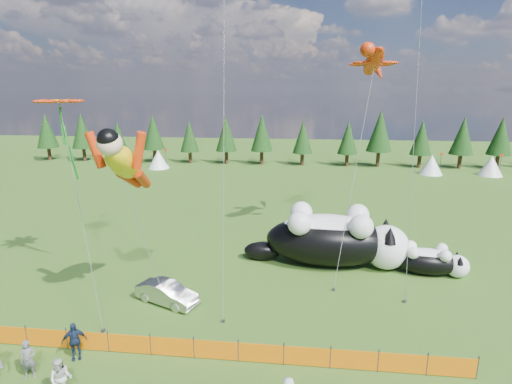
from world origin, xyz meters
TOP-DOWN VIEW (x-y plane):
  - ground at (0.00, 0.00)m, footprint 160.00×160.00m
  - safety_fence at (0.00, -3.00)m, footprint 22.06×0.06m
  - tree_line at (0.00, 45.00)m, footprint 90.00×4.00m
  - festival_tents at (11.00, 40.00)m, footprint 50.00×3.20m
  - cat_large at (5.95, 7.79)m, footprint 11.18×4.30m
  - cat_small at (12.02, 6.97)m, footprint 5.46×2.45m
  - car at (-3.76, 1.52)m, footprint 3.93×2.60m
  - spectator_a at (-7.51, -4.93)m, footprint 0.72×0.60m
  - spectator_b at (-5.45, -5.93)m, footprint 0.95×0.68m
  - spectator_c at (-6.25, -3.60)m, footprint 1.17×0.96m
  - superhero_kite at (-5.16, 0.46)m, footprint 4.86×5.18m
  - gecko_kite at (8.50, 12.64)m, footprint 4.56×12.04m
  - flower_kite at (-10.15, 3.65)m, footprint 5.62×6.69m

SIDE VIEW (x-z plane):
  - ground at x=0.00m, z-range 0.00..0.00m
  - safety_fence at x=0.00m, z-range -0.05..1.05m
  - car at x=-3.76m, z-range 0.00..1.22m
  - spectator_a at x=-7.51m, z-range 0.00..1.70m
  - spectator_b at x=-5.45m, z-range 0.00..1.76m
  - spectator_c at x=-6.25m, z-range 0.00..1.78m
  - cat_small at x=12.02m, z-range -0.05..1.93m
  - festival_tents at x=11.00m, z-range 0.00..2.80m
  - cat_large at x=5.95m, z-range -0.10..3.93m
  - tree_line at x=0.00m, z-range 0.00..8.00m
  - superhero_kite at x=-5.16m, z-range 3.02..13.40m
  - flower_kite at x=-10.15m, z-range 4.51..17.29m
  - gecko_kite at x=8.50m, z-range 5.48..21.72m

